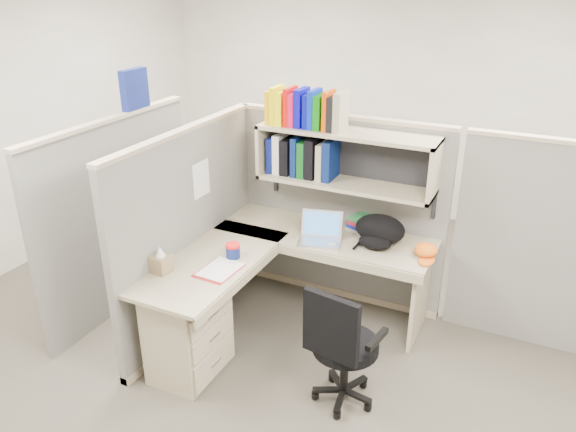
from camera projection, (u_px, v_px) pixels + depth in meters
The scene contains 14 objects.
ground at pixel (294, 348), 4.32m from camera, with size 6.00×6.00×0.00m, color #36312A.
room_shell at pixel (295, 146), 3.67m from camera, with size 6.00×6.00×6.00m.
cubicle at pixel (277, 211), 4.47m from camera, with size 3.79×1.84×1.95m.
desk at pixel (227, 306), 4.07m from camera, with size 1.74×1.75×0.73m.
laptop at pixel (320, 229), 4.31m from camera, with size 0.32×0.32×0.23m, color #B9BABE, non-canonical shape.
backpack at pixel (378, 232), 4.27m from camera, with size 0.39×0.30×0.23m, color black, non-canonical shape.
orange_cap at pixel (426, 250), 4.14m from camera, with size 0.18×0.20×0.10m, color #D35A12, non-canonical shape.
snack_canister at pixel (233, 251), 4.11m from camera, with size 0.11×0.11×0.11m.
tissue_box at pixel (161, 259), 3.90m from camera, with size 0.12×0.12×0.20m, color #8D7550, non-canonical shape.
mouse at pixel (332, 243), 4.31m from camera, with size 0.10×0.06×0.04m, color #8294B8.
paper_cup at pixel (332, 221), 4.61m from camera, with size 0.07×0.07×0.10m, color silver.
book_stack at pixel (363, 222), 4.57m from camera, with size 0.18×0.24×0.12m, color slate, non-canonical shape.
loose_paper at pixel (220, 269), 3.97m from camera, with size 0.23×0.31×0.00m, color silver, non-canonical shape.
task_chair at pixel (342, 364), 3.65m from camera, with size 0.50×0.47×0.91m.
Camera 1 is at (1.49, -3.21, 2.68)m, focal length 35.00 mm.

